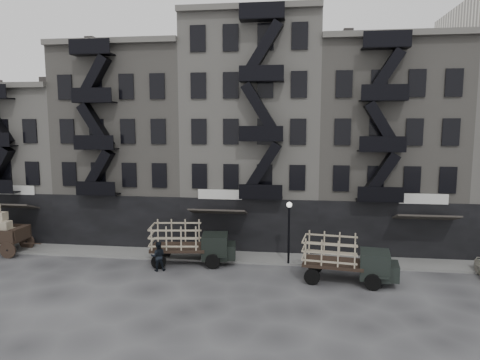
# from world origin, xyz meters

# --- Properties ---
(ground) EXTENTS (140.00, 140.00, 0.00)m
(ground) POSITION_xyz_m (0.00, 0.00, 0.00)
(ground) COLOR #38383A
(ground) RESTS_ON ground
(sidewalk) EXTENTS (55.00, 2.50, 0.15)m
(sidewalk) POSITION_xyz_m (0.00, 3.75, 0.07)
(sidewalk) COLOR slate
(sidewalk) RESTS_ON ground
(building_west) EXTENTS (10.00, 11.35, 13.20)m
(building_west) POSITION_xyz_m (-20.00, 9.83, 6.00)
(building_west) COLOR #A6A298
(building_west) RESTS_ON ground
(building_midwest) EXTENTS (10.00, 11.35, 16.20)m
(building_midwest) POSITION_xyz_m (-10.00, 9.83, 7.50)
(building_midwest) COLOR gray
(building_midwest) RESTS_ON ground
(building_center) EXTENTS (10.00, 11.35, 18.20)m
(building_center) POSITION_xyz_m (-0.00, 9.82, 8.50)
(building_center) COLOR #A6A298
(building_center) RESTS_ON ground
(building_mideast) EXTENTS (10.00, 11.35, 16.20)m
(building_mideast) POSITION_xyz_m (10.00, 9.83, 7.50)
(building_mideast) COLOR gray
(building_mideast) RESTS_ON ground
(lamp_post) EXTENTS (0.36, 0.36, 4.28)m
(lamp_post) POSITION_xyz_m (3.00, 2.60, 2.78)
(lamp_post) COLOR black
(lamp_post) RESTS_ON ground
(stake_truck_west) EXTENTS (5.81, 2.90, 2.81)m
(stake_truck_west) POSITION_xyz_m (-3.53, 2.13, 1.60)
(stake_truck_west) COLOR black
(stake_truck_west) RESTS_ON ground
(stake_truck_east) EXTENTS (5.66, 2.84, 2.73)m
(stake_truck_east) POSITION_xyz_m (6.46, 0.11, 1.56)
(stake_truck_east) COLOR black
(stake_truck_east) RESTS_ON ground
(pedestrian_mid) EXTENTS (1.09, 0.96, 1.90)m
(pedestrian_mid) POSITION_xyz_m (-5.25, 0.50, 0.95)
(pedestrian_mid) COLOR black
(pedestrian_mid) RESTS_ON ground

